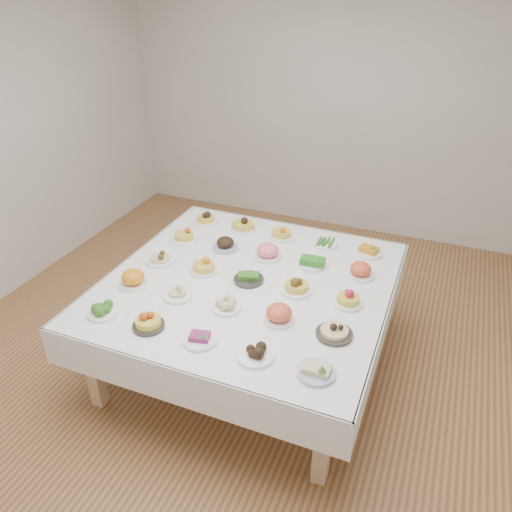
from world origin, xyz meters
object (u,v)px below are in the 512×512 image
at_px(dish_12, 249,276).
at_px(dish_0, 103,309).
at_px(display_table, 248,289).
at_px(dish_24, 369,250).

bearing_deg(dish_12, dish_0, -135.06).
distance_m(dish_0, dish_12, 1.02).
xyz_separation_m(display_table, dish_24, (0.72, 0.72, 0.11)).
xyz_separation_m(dish_0, dish_24, (1.44, 1.43, -0.00)).
height_order(dish_0, dish_12, dish_12).
distance_m(dish_12, dish_24, 1.02).
bearing_deg(dish_24, display_table, -135.24).
height_order(dish_12, dish_24, dish_12).
distance_m(display_table, dish_12, 0.11).
bearing_deg(dish_12, display_table, -115.40).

